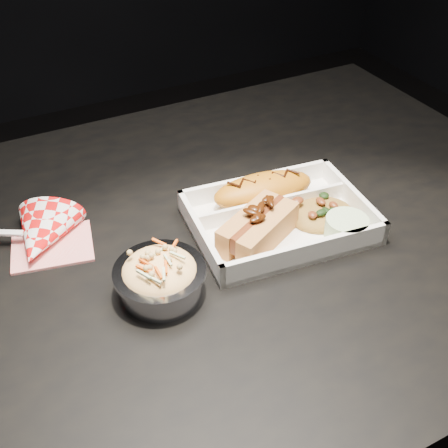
{
  "coord_description": "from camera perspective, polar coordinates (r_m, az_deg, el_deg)",
  "views": [
    {
      "loc": [
        -0.23,
        -0.57,
        1.26
      ],
      "look_at": [
        0.03,
        -0.06,
        0.81
      ],
      "focal_mm": 45.0,
      "sensor_mm": 36.0,
      "label": 1
    }
  ],
  "objects": [
    {
      "name": "dining_table",
      "position": [
        0.86,
        -3.49,
        -6.02
      ],
      "size": [
        1.2,
        0.8,
        0.75
      ],
      "color": "black",
      "rests_on": "ground"
    },
    {
      "name": "food_tray",
      "position": [
        0.82,
        5.53,
        0.31
      ],
      "size": [
        0.27,
        0.21,
        0.04
      ],
      "rotation": [
        0.0,
        0.0,
        -0.11
      ],
      "color": "white",
      "rests_on": "dining_table"
    },
    {
      "name": "fried_pastry",
      "position": [
        0.85,
        4.02,
        3.53
      ],
      "size": [
        0.16,
        0.08,
        0.05
      ],
      "primitive_type": "ellipsoid",
      "rotation": [
        0.0,
        0.0,
        -0.11
      ],
      "color": "#C27013",
      "rests_on": "food_tray"
    },
    {
      "name": "hotdog",
      "position": [
        0.77,
        3.46,
        -0.24
      ],
      "size": [
        0.14,
        0.11,
        0.06
      ],
      "rotation": [
        0.0,
        0.0,
        0.47
      ],
      "color": "#BF7E41",
      "rests_on": "food_tray"
    },
    {
      "name": "fried_rice_mound",
      "position": [
        0.83,
        9.99,
        1.55
      ],
      "size": [
        0.11,
        0.09,
        0.03
      ],
      "primitive_type": "ellipsoid",
      "rotation": [
        0.0,
        0.0,
        -0.11
      ],
      "color": "olive",
      "rests_on": "food_tray"
    },
    {
      "name": "cupcake_liner",
      "position": [
        0.8,
        12.32,
        -0.37
      ],
      "size": [
        0.06,
        0.06,
        0.03
      ],
      "primitive_type": "cylinder",
      "color": "#B8D4A0",
      "rests_on": "food_tray"
    },
    {
      "name": "foil_coleslaw_cup",
      "position": [
        0.7,
        -6.53,
        -5.28
      ],
      "size": [
        0.12,
        0.12,
        0.07
      ],
      "color": "silver",
      "rests_on": "dining_table"
    },
    {
      "name": "napkin_fork",
      "position": [
        0.82,
        -18.06,
        -1.18
      ],
      "size": [
        0.16,
        0.15,
        0.1
      ],
      "rotation": [
        0.0,
        0.0,
        -0.52
      ],
      "color": "red",
      "rests_on": "dining_table"
    }
  ]
}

